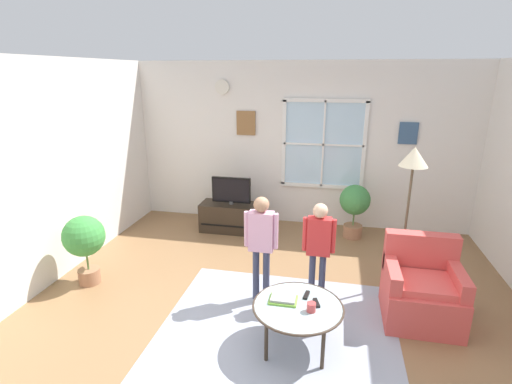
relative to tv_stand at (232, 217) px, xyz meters
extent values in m
cube|color=olive|center=(1.03, -2.44, -0.25)|extent=(6.18, 6.71, 0.02)
cube|color=silver|center=(1.03, 0.68, 1.12)|extent=(5.58, 0.12, 2.71)
cube|color=silver|center=(1.41, 0.61, 1.16)|extent=(1.30, 0.02, 1.41)
cube|color=white|center=(1.41, 0.59, 1.87)|extent=(1.36, 0.04, 0.06)
cube|color=white|center=(1.41, 0.59, 0.46)|extent=(1.36, 0.04, 0.06)
cube|color=white|center=(0.76, 0.59, 1.16)|extent=(0.06, 0.04, 1.41)
cube|color=white|center=(2.06, 0.59, 1.16)|extent=(0.06, 0.04, 1.41)
cube|color=white|center=(1.41, 0.59, 1.16)|extent=(0.03, 0.04, 1.41)
cube|color=white|center=(1.41, 0.59, 1.16)|extent=(1.30, 0.04, 0.03)
cube|color=olive|center=(0.11, 0.60, 1.48)|extent=(0.32, 0.03, 0.40)
cube|color=#38567A|center=(2.70, 0.60, 1.39)|extent=(0.28, 0.03, 0.34)
cylinder|color=silver|center=(-0.29, 0.59, 2.06)|extent=(0.24, 0.04, 0.24)
cube|color=silver|center=(-1.82, -2.44, 1.12)|extent=(0.12, 6.11, 2.71)
cube|color=#999EAD|center=(1.14, -2.40, -0.23)|extent=(2.40, 2.13, 0.01)
cube|color=#2D2319|center=(0.00, 0.00, 0.00)|extent=(1.02, 0.42, 0.47)
cube|color=black|center=(0.00, -0.22, -0.07)|extent=(0.92, 0.02, 0.02)
cylinder|color=#4C4C4C|center=(0.00, 0.00, 0.26)|extent=(0.08, 0.08, 0.05)
cube|color=black|center=(0.00, 0.00, 0.47)|extent=(0.64, 0.05, 0.42)
cube|color=black|center=(0.00, -0.03, 0.47)|extent=(0.60, 0.01, 0.38)
cube|color=#D14C47|center=(2.59, -1.93, -0.03)|extent=(0.76, 0.72, 0.42)
cube|color=#D14C47|center=(2.59, -1.63, 0.41)|extent=(0.76, 0.16, 0.45)
cube|color=#D14C47|center=(2.27, -1.93, 0.28)|extent=(0.12, 0.65, 0.20)
cube|color=#D14C47|center=(2.91, -1.93, 0.28)|extent=(0.12, 0.65, 0.20)
cube|color=#E1524D|center=(2.59, -1.98, 0.22)|extent=(0.61, 0.50, 0.08)
cylinder|color=#99B2B7|center=(1.35, -2.61, 0.20)|extent=(0.84, 0.84, 0.02)
torus|color=#3F3328|center=(1.35, -2.61, 0.20)|extent=(0.86, 0.86, 0.02)
cylinder|color=#33281E|center=(1.10, -2.35, -0.02)|extent=(0.04, 0.04, 0.43)
cylinder|color=#33281E|center=(1.61, -2.35, -0.02)|extent=(0.04, 0.04, 0.43)
cylinder|color=#33281E|center=(1.10, -2.86, -0.02)|extent=(0.04, 0.04, 0.43)
cylinder|color=#33281E|center=(1.61, -2.86, -0.02)|extent=(0.04, 0.04, 0.43)
cube|color=#74B23A|center=(1.21, -2.56, 0.22)|extent=(0.27, 0.19, 0.02)
cube|color=gray|center=(1.21, -2.56, 0.24)|extent=(0.23, 0.16, 0.02)
cylinder|color=#BF3F3F|center=(1.48, -2.67, 0.25)|extent=(0.08, 0.08, 0.09)
cube|color=black|center=(1.42, -2.43, 0.22)|extent=(0.06, 0.14, 0.02)
cube|color=black|center=(1.52, -2.54, 0.22)|extent=(0.08, 0.15, 0.02)
cylinder|color=#333851|center=(0.80, -1.90, 0.08)|extent=(0.08, 0.08, 0.63)
cylinder|color=#333851|center=(0.92, -1.90, 0.08)|extent=(0.08, 0.08, 0.63)
cube|color=#DB9EBC|center=(0.86, -1.90, 0.62)|extent=(0.27, 0.14, 0.45)
sphere|color=#A87A5B|center=(0.86, -1.90, 0.93)|extent=(0.17, 0.17, 0.17)
cylinder|color=#DB9EBC|center=(0.70, -1.92, 0.65)|extent=(0.06, 0.06, 0.40)
cylinder|color=#DB9EBC|center=(1.02, -1.92, 0.65)|extent=(0.06, 0.06, 0.40)
cylinder|color=#333851|center=(1.43, -1.81, 0.07)|extent=(0.07, 0.07, 0.60)
cylinder|color=#333851|center=(1.55, -1.81, 0.07)|extent=(0.07, 0.07, 0.60)
cube|color=red|center=(1.49, -1.81, 0.58)|extent=(0.26, 0.14, 0.43)
sphere|color=#D8AD8C|center=(1.49, -1.81, 0.88)|extent=(0.16, 0.16, 0.16)
cylinder|color=red|center=(1.34, -1.83, 0.60)|extent=(0.05, 0.05, 0.38)
cylinder|color=red|center=(1.64, -1.83, 0.60)|extent=(0.05, 0.05, 0.38)
cylinder|color=#9E6B4C|center=(1.96, 0.15, -0.13)|extent=(0.29, 0.29, 0.20)
cylinder|color=#4C7238|center=(1.96, 0.15, 0.06)|extent=(0.02, 0.02, 0.19)
sphere|color=#3E8543|center=(1.96, 0.15, 0.39)|extent=(0.47, 0.47, 0.47)
cylinder|color=#9E6B4C|center=(-1.31, -1.97, -0.14)|extent=(0.26, 0.26, 0.19)
cylinder|color=#4C7238|center=(-1.31, -1.97, 0.05)|extent=(0.02, 0.02, 0.20)
sphere|color=#3B8E3E|center=(-1.31, -1.97, 0.40)|extent=(0.50, 0.50, 0.50)
cylinder|color=black|center=(2.47, -1.25, -0.22)|extent=(0.26, 0.26, 0.03)
cylinder|color=brown|center=(2.47, -1.25, 0.53)|extent=(0.03, 0.03, 1.53)
cone|color=beige|center=(2.47, -1.25, 1.39)|extent=(0.32, 0.32, 0.22)
camera|label=1|loc=(1.60, -5.73, 2.30)|focal=26.99mm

